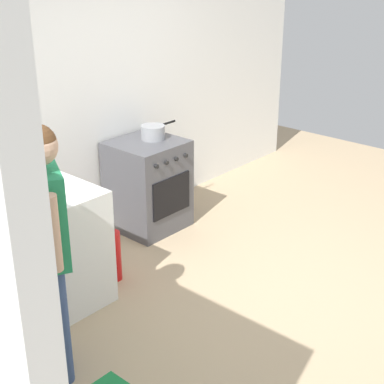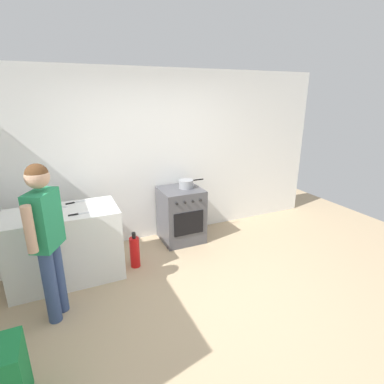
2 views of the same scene
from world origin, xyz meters
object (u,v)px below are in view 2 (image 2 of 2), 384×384
oven_left (181,215)px  knife_carving (54,206)px  knife_paring (48,210)px  knife_bread (79,202)px  pot (186,184)px  knife_chef (81,213)px  person (46,231)px  fire_extinguisher (135,252)px

oven_left → knife_carving: bearing=-174.3°
knife_paring → knife_carving: 0.13m
oven_left → knife_bread: 1.56m
pot → knife_chef: pot is taller
knife_carving → person: person is taller
pot → knife_chef: 1.68m
knife_carving → oven_left: bearing=5.7°
knife_bread → knife_paring: size_ratio=1.69×
knife_chef → person: size_ratio=0.19×
pot → fire_extinguisher: size_ratio=0.80×
knife_chef → knife_carving: (-0.28, 0.39, -0.00)m
knife_bread → fire_extinguisher: 0.98m
knife_paring → fire_extinguisher: (0.97, -0.19, -0.69)m
knife_chef → knife_paring: same height
person → pot: bearing=29.3°
knife_bread → knife_carving: bearing=-169.0°
oven_left → knife_paring: (-1.84, -0.29, 0.48)m
oven_left → pot: size_ratio=2.13×
person → knife_chef: bearing=55.2°
person → fire_extinguisher: size_ratio=3.27×
knife_bread → knife_carving: 0.30m
knife_carving → fire_extinguisher: knife_carving is taller
knife_bread → knife_chef: bearing=-90.9°
person → fire_extinguisher: 1.37m
oven_left → knife_paring: size_ratio=4.13×
pot → person: (-1.94, -1.09, 0.06)m
knife_carving → fire_extinguisher: bearing=-18.5°
knife_carving → fire_extinguisher: 1.17m
knife_paring → knife_carving: (0.07, 0.11, -0.00)m
knife_bread → person: bearing=-110.8°
oven_left → pot: (0.10, 0.01, 0.49)m
pot → knife_carving: size_ratio=1.38×
pot → knife_carving: 1.87m
pot → knife_paring: bearing=-171.3°
oven_left → knife_paring: 1.92m
oven_left → knife_bread: bearing=-175.3°
pot → oven_left: bearing=-175.0°
oven_left → knife_paring: knife_paring is taller
knife_bread → knife_chef: size_ratio=1.11×
pot → fire_extinguisher: (-0.97, -0.49, -0.70)m
knife_chef → person: bearing=-124.8°
pot → knife_chef: size_ratio=1.28×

